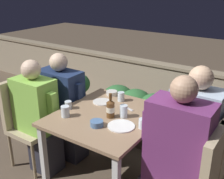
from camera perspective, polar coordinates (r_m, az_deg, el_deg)
The scene contains 23 objects.
parapet_wall at distance 4.13m, azimuth 13.21°, elevation -0.44°, with size 9.00×0.18×0.76m.
dining_table at distance 2.58m, azimuth -0.93°, elevation -7.06°, with size 0.88×0.99×0.75m.
planter_hedge at distance 3.47m, azimuth 4.63°, elevation -4.59°, with size 0.94×0.47×0.66m.
chair_left_near at distance 3.10m, azimuth -17.21°, elevation -5.04°, with size 0.42×0.42×0.95m.
person_green_blouse at distance 2.94m, azimuth -14.72°, elevation -5.49°, with size 0.49×0.26×1.19m.
chair_left_far at distance 3.25m, azimuth -12.33°, elevation -3.23°, with size 0.42×0.42×0.95m.
person_navy_jumper at distance 3.10m, azimuth -9.73°, elevation -3.60°, with size 0.52×0.26×1.19m.
chair_right_near at distance 2.21m, azimuth 17.13°, elevation -16.72°, with size 0.42×0.42×0.95m.
person_purple_stripe at distance 2.20m, azimuth 12.31°, elevation -13.37°, with size 0.51×0.26×1.30m.
chair_right_far at distance 2.49m, azimuth 19.80°, elevation -12.31°, with size 0.42×0.42×0.95m.
person_blue_shirt at distance 2.49m, azimuth 15.54°, elevation -9.48°, with size 0.49×0.26×1.28m.
beer_bottle at distance 2.46m, azimuth -0.31°, elevation -3.84°, with size 0.07×0.07×0.22m.
plate_0 at distance 2.34m, azimuth 1.88°, elevation -7.43°, with size 0.23×0.23×0.01m.
plate_1 at distance 2.78m, azimuth -2.02°, elevation -2.53°, with size 0.18×0.18×0.01m.
bowl_0 at distance 2.34m, azimuth -3.12°, elevation -6.82°, with size 0.11×0.11×0.05m.
bowl_1 at distance 2.95m, azimuth -0.04°, elevation -0.67°, with size 0.12×0.12×0.04m.
glass_cup_0 at distance 2.32m, azimuth 6.24°, elevation -6.89°, with size 0.07×0.07×0.08m.
glass_cup_1 at distance 2.47m, azimuth 2.39°, elevation -4.44°, with size 0.07×0.07×0.11m.
glass_cup_2 at distance 2.52m, azimuth -9.47°, elevation -4.41°, with size 0.08×0.08×0.10m.
glass_cup_3 at distance 2.67m, azimuth -8.87°, elevation -3.12°, with size 0.06×0.06×0.08m.
glass_cup_4 at distance 2.80m, azimuth 1.85°, elevation -1.45°, with size 0.07×0.07×0.09m.
fork_0 at distance 2.67m, azimuth 3.04°, elevation -3.71°, with size 0.17×0.08×0.01m.
potted_plant at distance 3.94m, azimuth -6.68°, elevation -0.57°, with size 0.31×0.31×0.69m.
Camera 1 is at (1.30, -1.86, 1.89)m, focal length 45.00 mm.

